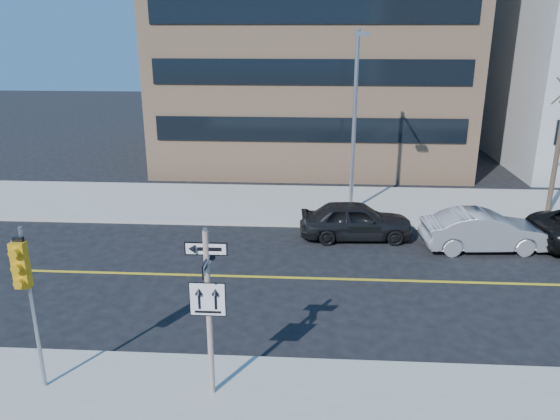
# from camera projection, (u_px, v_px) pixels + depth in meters

# --- Properties ---
(ground) EXTENTS (120.00, 120.00, 0.00)m
(ground) POSITION_uv_depth(u_px,v_px,m) (229.00, 339.00, 15.08)
(ground) COLOR black
(ground) RESTS_ON ground
(sign_pole) EXTENTS (0.92, 0.92, 4.06)m
(sign_pole) POSITION_uv_depth(u_px,v_px,m) (208.00, 304.00, 11.93)
(sign_pole) COLOR silver
(sign_pole) RESTS_ON near_sidewalk
(traffic_signal) EXTENTS (0.32, 0.45, 4.00)m
(traffic_signal) POSITION_uv_depth(u_px,v_px,m) (24.00, 278.00, 11.84)
(traffic_signal) COLOR gray
(traffic_signal) RESTS_ON near_sidewalk
(parked_car_a) EXTENTS (2.08, 4.62, 1.54)m
(parked_car_a) POSITION_uv_depth(u_px,v_px,m) (356.00, 220.00, 22.07)
(parked_car_a) COLOR black
(parked_car_a) RESTS_ON ground
(parked_car_b) EXTENTS (1.98, 4.77, 1.54)m
(parked_car_b) POSITION_uv_depth(u_px,v_px,m) (484.00, 231.00, 20.94)
(parked_car_b) COLOR gray
(parked_car_b) RESTS_ON ground
(streetlight_a) EXTENTS (0.55, 2.25, 8.00)m
(streetlight_a) POSITION_uv_depth(u_px,v_px,m) (355.00, 111.00, 23.51)
(streetlight_a) COLOR gray
(streetlight_a) RESTS_ON far_sidewalk
(building_brick) EXTENTS (18.00, 18.00, 18.00)m
(building_brick) POSITION_uv_depth(u_px,v_px,m) (312.00, 14.00, 35.75)
(building_brick) COLOR tan
(building_brick) RESTS_ON ground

